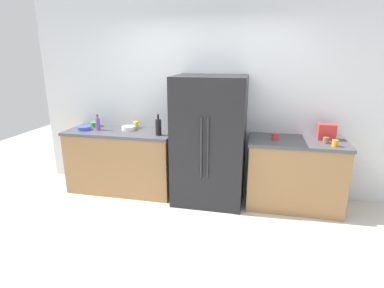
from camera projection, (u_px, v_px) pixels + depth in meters
The scene contains 15 objects.
ground_plane at pixel (181, 250), 3.22m from camera, with size 10.42×10.42×0.00m, color beige.
kitchen_back_panel at pixel (209, 89), 4.36m from camera, with size 5.21×0.10×3.00m, color silver.
counter_left at pixel (123, 160), 4.55m from camera, with size 1.57×0.66×0.92m.
counter_right at pixel (294, 174), 4.05m from camera, with size 1.22×0.66×0.92m.
refrigerator at pixel (209, 141), 4.12m from camera, with size 0.94×0.75×1.71m.
toaster at pixel (326, 132), 3.93m from camera, with size 0.21×0.15×0.20m, color red.
bottle_a at pixel (98, 124), 4.42m from camera, with size 0.06×0.06×0.23m.
bottle_b at pixel (158, 127), 4.13m from camera, with size 0.08×0.08×0.29m.
cup_a at pixel (136, 125), 4.56m from camera, with size 0.07×0.07×0.10m, color yellow.
cup_b at pixel (326, 140), 3.79m from camera, with size 0.07×0.07×0.07m, color brown.
cup_c at pixel (275, 137), 3.94m from camera, with size 0.08×0.08×0.08m, color red.
cup_d at pixel (335, 143), 3.64m from camera, with size 0.07×0.07×0.08m, color orange.
bowl_a at pixel (129, 128), 4.45m from camera, with size 0.20×0.20×0.05m, color white.
bowl_b at pixel (84, 128), 4.45m from camera, with size 0.19×0.19×0.05m, color blue.
bowl_c at pixel (95, 124), 4.67m from camera, with size 0.15×0.15×0.07m, color green.
Camera 1 is at (0.71, -2.69, 1.97)m, focal length 28.75 mm.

